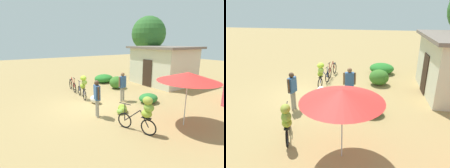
# 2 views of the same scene
# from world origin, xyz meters

# --- Properties ---
(ground_plane) EXTENTS (60.00, 60.00, 0.00)m
(ground_plane) POSITION_xyz_m (0.00, 0.00, 0.00)
(ground_plane) COLOR #A28652
(building_low) EXTENTS (4.62, 3.86, 2.93)m
(building_low) POSITION_xyz_m (-1.50, 7.17, 1.49)
(building_low) COLOR beige
(building_low) RESTS_ON ground
(tree_behind_building) EXTENTS (3.21, 3.21, 5.63)m
(tree_behind_building) POSITION_xyz_m (-4.71, 8.64, 4.01)
(tree_behind_building) COLOR brown
(tree_behind_building) RESTS_ON ground
(hedge_bush_front_left) EXTENTS (1.39, 1.57, 0.67)m
(hedge_bush_front_left) POSITION_xyz_m (-4.42, 3.47, 0.34)
(hedge_bush_front_left) COLOR #297B2B
(hedge_bush_front_left) RESTS_ON ground
(hedge_bush_front_right) EXTENTS (1.04, 1.09, 0.87)m
(hedge_bush_front_right) POSITION_xyz_m (-2.25, 3.25, 0.44)
(hedge_bush_front_right) COLOR #397327
(hedge_bush_front_right) RESTS_ON ground
(hedge_bush_mid) EXTENTS (0.94, 1.09, 0.52)m
(hedge_bush_mid) POSITION_xyz_m (1.30, 2.85, 0.26)
(hedge_bush_mid) COLOR #297731
(hedge_bush_mid) RESTS_ON ground
(market_umbrella) EXTENTS (2.35, 2.35, 2.17)m
(market_umbrella) POSITION_xyz_m (4.07, 2.08, 1.99)
(market_umbrella) COLOR beige
(market_umbrella) RESTS_ON ground
(bicycle_leftmost) EXTENTS (1.70, 0.28, 0.99)m
(bicycle_leftmost) POSITION_xyz_m (-3.40, 0.34, 0.37)
(bicycle_leftmost) COLOR black
(bicycle_leftmost) RESTS_ON ground
(bicycle_near_pile) EXTENTS (1.68, 0.46, 1.42)m
(bicycle_near_pile) POSITION_xyz_m (-1.31, 0.17, 0.86)
(bicycle_near_pile) COLOR black
(bicycle_near_pile) RESTS_ON ground
(bicycle_center_loaded) EXTENTS (1.55, 0.68, 1.44)m
(bicycle_center_loaded) POSITION_xyz_m (3.68, 0.24, 0.84)
(bicycle_center_loaded) COLOR black
(bicycle_center_loaded) RESTS_ON ground
(banana_pile_on_ground) EXTENTS (0.72, 0.76, 0.35)m
(banana_pile_on_ground) POSITION_xyz_m (1.62, 0.81, 0.16)
(banana_pile_on_ground) COLOR olive
(banana_pile_on_ground) RESTS_ON ground
(produce_sack) EXTENTS (0.77, 0.56, 0.44)m
(produce_sack) POSITION_xyz_m (-0.26, 0.38, 0.22)
(produce_sack) COLOR silver
(produce_sack) RESTS_ON ground
(person_vendor) EXTENTS (0.57, 0.28, 1.68)m
(person_vendor) POSITION_xyz_m (1.41, -0.42, 1.03)
(person_vendor) COLOR gray
(person_vendor) RESTS_ON ground
(person_bystander) EXTENTS (0.27, 0.57, 1.64)m
(person_bystander) POSITION_xyz_m (0.25, 1.85, 1.00)
(person_bystander) COLOR gray
(person_bystander) RESTS_ON ground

